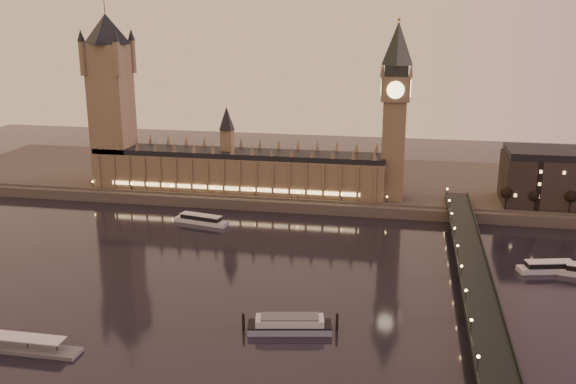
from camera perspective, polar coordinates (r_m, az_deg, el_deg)
name	(u,v)px	position (r m, az deg, el deg)	size (l,w,h in m)	color
ground	(254,282)	(280.14, -3.01, -7.96)	(700.00, 700.00, 0.00)	black
far_embankment	(357,183)	(429.46, 6.14, 0.80)	(560.00, 130.00, 6.00)	#423D35
palace_of_westminster	(237,166)	(394.55, -4.54, 2.32)	(180.00, 26.62, 52.00)	brown
victoria_tower	(111,91)	(415.28, -15.50, 8.65)	(31.68, 31.68, 118.00)	brown
big_ben	(395,101)	(373.36, 9.53, 8.00)	(17.68, 17.68, 104.00)	brown
westminster_bridge	(474,286)	(272.45, 16.24, -8.04)	(13.20, 260.00, 15.30)	black
bare_tree_0	(504,196)	(375.05, 18.63, -0.33)	(5.49, 5.49, 11.17)	black
bare_tree_1	(536,197)	(377.84, 21.17, -0.45)	(5.49, 5.49, 11.17)	black
bare_tree_2	(569,199)	(381.36, 23.67, -0.58)	(5.49, 5.49, 11.17)	black
cruise_boat_a	(201,219)	(357.22, -7.74, -2.44)	(32.11, 13.47, 5.02)	silver
cruise_boat_b	(549,267)	(311.89, 22.19, -6.20)	(28.58, 13.50, 5.12)	silver
moored_barge	(290,324)	(238.06, 0.15, -11.68)	(34.67, 14.11, 6.47)	#8291A6
pontoon_pier	(16,346)	(245.63, -23.05, -12.49)	(46.11, 7.68, 12.30)	#595B5E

